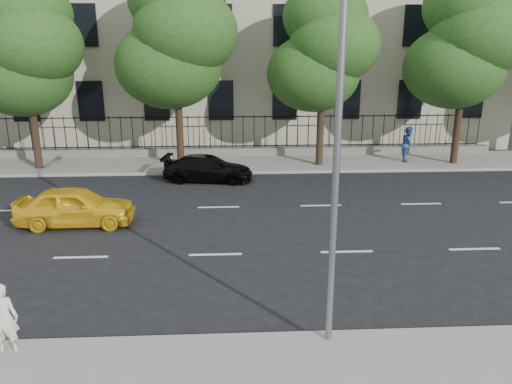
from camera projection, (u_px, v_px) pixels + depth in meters
The scene contains 13 objects.
ground at pixel (213, 295), 12.63m from camera, with size 120.00×120.00×0.00m, color black.
far_sidewalk at pixel (221, 163), 25.99m from camera, with size 60.00×4.00×0.15m, color gray.
lane_markings at pixel (217, 228), 17.17m from camera, with size 49.60×4.62×0.01m, color silver, non-canonical shape.
iron_fence at pixel (221, 146), 27.45m from camera, with size 30.00×0.50×2.20m.
street_light at pixel (334, 96), 9.58m from camera, with size 0.25×3.32×8.05m.
tree_b at pixel (26, 49), 23.28m from camera, with size 5.53×5.12×8.97m.
tree_c at pixel (177, 36), 23.46m from camera, with size 5.89×5.50×9.80m.
tree_d at pixel (323, 49), 23.97m from camera, with size 5.34×4.94×8.84m.
tree_e at pixel (466, 41), 24.21m from camera, with size 5.71×5.31×9.46m.
yellow_taxi at pixel (75, 206), 17.27m from camera, with size 1.61×4.00×1.36m, color yellow.
black_sedan at pixel (208, 168), 22.85m from camera, with size 1.67×4.10×1.19m, color black.
woman_near at pixel (4, 318), 9.87m from camera, with size 0.55×0.36×1.50m, color silver.
pedestrian_far at pixel (408, 144), 25.90m from camera, with size 0.88×0.69×1.81m, color #2F5291.
Camera 1 is at (0.51, -11.38, 6.14)m, focal length 35.00 mm.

